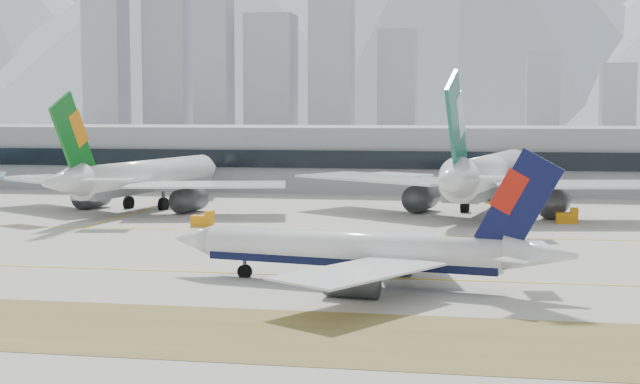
% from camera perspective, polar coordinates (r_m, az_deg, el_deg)
% --- Properties ---
extents(ground, '(3000.00, 3000.00, 0.00)m').
position_cam_1_polar(ground, '(108.22, -3.47, -4.78)').
color(ground, '#9E9A94').
rests_on(ground, ground).
extents(taxiing_airliner, '(45.21, 38.86, 15.26)m').
position_cam_1_polar(taxiing_airliner, '(95.86, 2.87, -3.84)').
color(taxiing_airliner, white).
rests_on(taxiing_airliner, ground).
extents(widebody_eva, '(61.70, 61.09, 22.31)m').
position_cam_1_polar(widebody_eva, '(172.68, -11.29, 0.84)').
color(widebody_eva, white).
rests_on(widebody_eva, ground).
extents(widebody_cathay, '(70.09, 69.65, 25.53)m').
position_cam_1_polar(widebody_cathay, '(165.06, 10.67, 0.95)').
color(widebody_cathay, white).
rests_on(widebody_cathay, ground).
extents(terminal, '(280.00, 43.10, 15.00)m').
position_cam_1_polar(terminal, '(220.19, 3.48, 2.26)').
color(terminal, gray).
rests_on(terminal, ground).
extents(gse_c, '(3.55, 2.00, 2.60)m').
position_cam_1_polar(gse_c, '(154.84, 15.58, -1.55)').
color(gse_c, orange).
rests_on(gse_c, ground).
extents(gse_b, '(3.55, 2.00, 2.60)m').
position_cam_1_polar(gse_b, '(146.28, -7.47, -1.79)').
color(gse_b, orange).
rests_on(gse_b, ground).
extents(city_skyline, '(342.00, 49.80, 140.00)m').
position_cam_1_polar(city_skyline, '(573.26, -3.36, 8.29)').
color(city_skyline, '#949AA8').
rests_on(city_skyline, ground).
extents(mountain_ridge, '(2830.00, 1120.00, 470.00)m').
position_cam_1_polar(mountain_ridge, '(1516.61, 10.42, 11.28)').
color(mountain_ridge, '#9EA8B7').
rests_on(mountain_ridge, ground).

